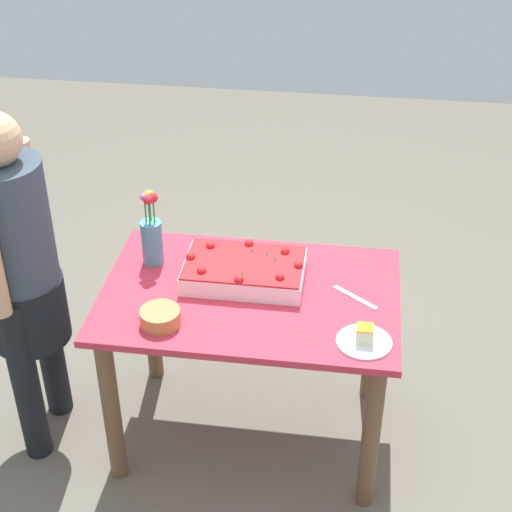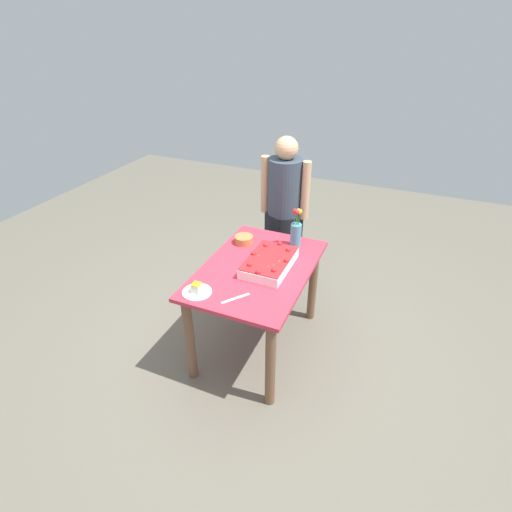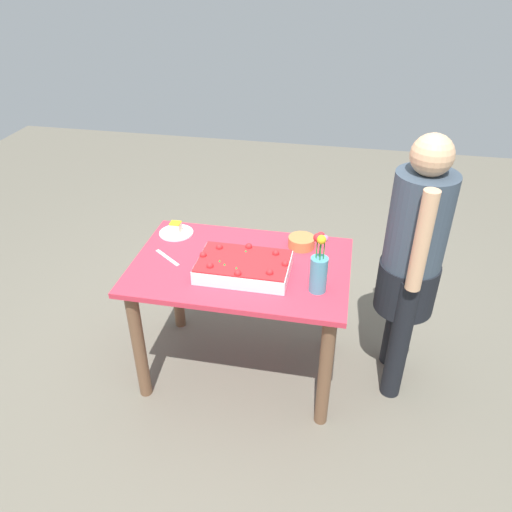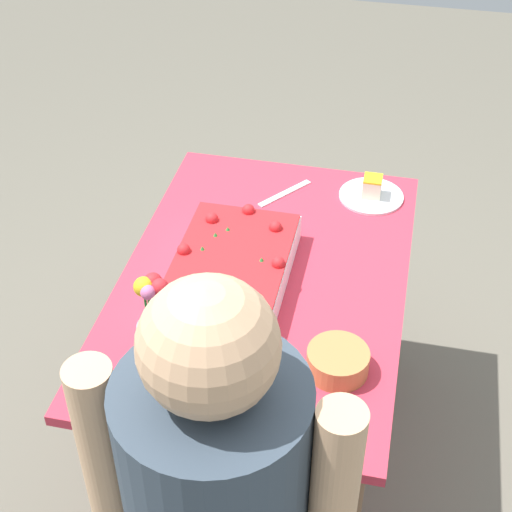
{
  "view_description": "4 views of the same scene",
  "coord_description": "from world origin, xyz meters",
  "px_view_note": "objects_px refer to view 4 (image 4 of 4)",
  "views": [
    {
      "loc": [
        -0.37,
        2.43,
        2.53
      ],
      "look_at": [
        -0.02,
        -0.05,
        0.89
      ],
      "focal_mm": 55.0,
      "sensor_mm": 36.0,
      "label": 1
    },
    {
      "loc": [
        -2.27,
        -0.96,
        2.34
      ],
      "look_at": [
        0.05,
        0.03,
        0.82
      ],
      "focal_mm": 28.0,
      "sensor_mm": 36.0,
      "label": 2
    },
    {
      "loc": [
        0.51,
        -2.16,
        2.21
      ],
      "look_at": [
        0.08,
        -0.0,
        0.82
      ],
      "focal_mm": 35.0,
      "sensor_mm": 36.0,
      "label": 3
    },
    {
      "loc": [
        1.58,
        0.33,
        2.15
      ],
      "look_at": [
        0.07,
        -0.01,
        0.88
      ],
      "focal_mm": 55.0,
      "sensor_mm": 36.0,
      "label": 4
    }
  ],
  "objects_px": {
    "flower_vase": "(158,345)",
    "sheet_cake": "(231,269)",
    "fruit_bowl": "(338,361)",
    "serving_plate_with_slice": "(372,192)",
    "cake_knife": "(285,193)"
  },
  "relations": [
    {
      "from": "sheet_cake",
      "to": "fruit_bowl",
      "type": "xyz_separation_m",
      "value": [
        0.26,
        0.32,
        -0.01
      ]
    },
    {
      "from": "sheet_cake",
      "to": "cake_knife",
      "type": "xyz_separation_m",
      "value": [
        -0.44,
        0.06,
        -0.04
      ]
    },
    {
      "from": "flower_vase",
      "to": "fruit_bowl",
      "type": "relative_size",
      "value": 2.15
    },
    {
      "from": "fruit_bowl",
      "to": "cake_knife",
      "type": "bearing_deg",
      "value": -159.6
    },
    {
      "from": "sheet_cake",
      "to": "serving_plate_with_slice",
      "type": "distance_m",
      "value": 0.58
    },
    {
      "from": "sheet_cake",
      "to": "fruit_bowl",
      "type": "height_order",
      "value": "sheet_cake"
    },
    {
      "from": "sheet_cake",
      "to": "flower_vase",
      "type": "relative_size",
      "value": 1.47
    },
    {
      "from": "sheet_cake",
      "to": "fruit_bowl",
      "type": "bearing_deg",
      "value": 51.29
    },
    {
      "from": "cake_knife",
      "to": "fruit_bowl",
      "type": "distance_m",
      "value": 0.75
    },
    {
      "from": "serving_plate_with_slice",
      "to": "flower_vase",
      "type": "distance_m",
      "value": 0.96
    },
    {
      "from": "cake_knife",
      "to": "flower_vase",
      "type": "bearing_deg",
      "value": 27.69
    },
    {
      "from": "sheet_cake",
      "to": "serving_plate_with_slice",
      "type": "xyz_separation_m",
      "value": [
        -0.48,
        0.33,
        -0.02
      ]
    },
    {
      "from": "sheet_cake",
      "to": "flower_vase",
      "type": "bearing_deg",
      "value": -10.59
    },
    {
      "from": "flower_vase",
      "to": "sheet_cake",
      "type": "bearing_deg",
      "value": 169.41
    },
    {
      "from": "sheet_cake",
      "to": "fruit_bowl",
      "type": "relative_size",
      "value": 3.16
    }
  ]
}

